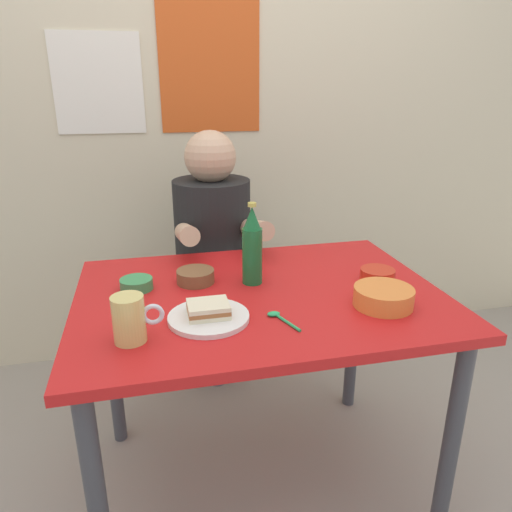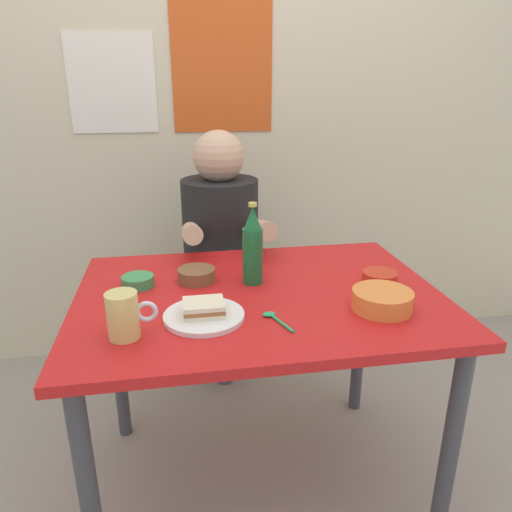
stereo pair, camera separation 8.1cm
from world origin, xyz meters
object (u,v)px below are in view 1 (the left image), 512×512
Objects in this scene: person_seated at (213,229)px; plate_orange at (209,317)px; dining_table at (260,319)px; sandwich at (208,309)px; beer_mug at (130,319)px; stool at (215,316)px; beer_bottle at (252,247)px; soup_bowl_orange at (384,296)px.

person_seated reaches higher than plate_orange.
sandwich reaches higher than dining_table.
person_seated is at bearing 68.70° from beer_mug.
stool is 0.75m from beer_bottle.
soup_bowl_orange is (0.70, 0.04, -0.03)m from beer_mug.
person_seated is 0.89m from beer_mug.
person_seated is 5.71× the size of beer_mug.
stool is at bearing 80.95° from plate_orange.
stool is at bearing 90.00° from person_seated.
beer_bottle is 1.54× the size of soup_bowl_orange.
soup_bowl_orange is (0.50, -0.03, 0.02)m from plate_orange.
plate_orange is 2.00× the size of sandwich.
stool is 2.65× the size of soup_bowl_orange.
soup_bowl_orange reaches higher than dining_table.
person_seated reaches higher than beer_bottle.
dining_table is at bearing 29.19° from beer_mug.
stool is at bearing 80.95° from sandwich.
beer_bottle is at bearing 37.93° from beer_mug.
person_seated is 2.75× the size of beer_bottle.
beer_mug is 0.74× the size of soup_bowl_orange.
beer_bottle is at bearing 94.04° from dining_table.
stool is (-0.05, 0.63, -0.30)m from dining_table.
beer_bottle is at bearing 52.46° from plate_orange.
beer_mug is at bearing -111.04° from stool.
stool is 0.88m from plate_orange.
plate_orange is 0.50m from soup_bowl_orange.
plate_orange is at bearing -127.54° from beer_bottle.
dining_table is 1.53× the size of person_seated.
soup_bowl_orange is at bearing -37.38° from beer_bottle.
person_seated reaches higher than soup_bowl_orange.
beer_mug reaches higher than stool.
soup_bowl_orange reaches higher than stool.
beer_bottle is (0.17, 0.22, 0.11)m from plate_orange.
plate_orange is at bearing -99.18° from person_seated.
dining_table is 5.00× the size of plate_orange.
sandwich is 0.50m from soup_bowl_orange.
beer_mug reaches higher than sandwich.
soup_bowl_orange is (0.32, -0.17, 0.12)m from dining_table.
stool is 0.42m from person_seated.
beer_mug is (-0.20, -0.07, 0.05)m from plate_orange.
person_seated reaches higher than stool.
sandwich is (0.00, 0.00, 0.02)m from plate_orange.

